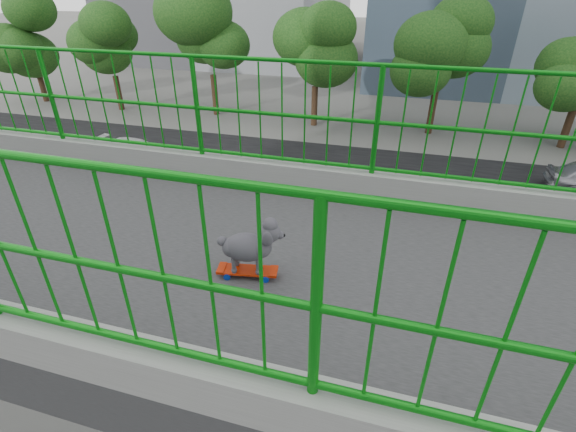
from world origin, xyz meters
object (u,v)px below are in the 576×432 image
Objects in this scene: car_0 at (364,324)px; car_1 at (229,235)px; skateboard at (248,271)px; poodle at (250,245)px; car_3 at (136,154)px; car_5 at (121,276)px; car_2 at (425,220)px.

car_1 is at bearing -120.34° from car_0.
poodle is at bearing 90.00° from skateboard.
car_1 is 0.91× the size of car_3.
car_3 is 11.27m from car_5.
skateboard reaches higher than car_1.
poodle reaches higher than car_1.
car_1 is 7.81m from car_2.
car_5 is (0.00, -7.97, -0.05)m from car_0.
poodle is at bearing 49.05° from car_5.
skateboard is at bearing 26.38° from car_1.
car_1 is at bearing 114.19° from car_2.
skateboard is at bearing -90.00° from poodle.
poodle reaches higher than car_3.
skateboard is 0.13× the size of car_5.
car_2 is 15.86m from car_3.
poodle is 12.45m from car_1.
car_3 is (-6.40, -8.41, -0.03)m from car_1.
skateboard is 21.53m from car_3.
skateboard is at bearing -6.96° from car_0.
car_2 reaches higher than car_0.
skateboard is at bearing 48.92° from car_5.
car_0 is at bearing -124.68° from car_3.
car_2 is (-12.68, 2.42, -6.30)m from skateboard.
poodle reaches higher than car_5.
poodle is 0.11× the size of car_3.
car_2 is at bearing 123.62° from car_5.
skateboard is 0.09× the size of car_2.
car_2 is 11.56m from car_5.
car_1 is (-9.48, -4.70, -6.29)m from skateboard.
car_0 is 0.83× the size of car_3.
car_2 is (-3.20, 7.12, -0.00)m from car_1.
car_0 is 6.61m from car_2.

